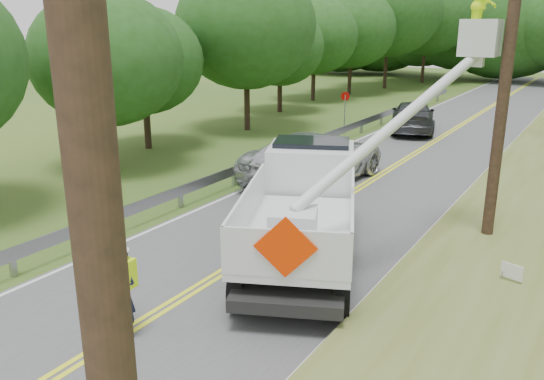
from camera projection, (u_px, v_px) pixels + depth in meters
The scene contains 11 objects.
ground at pixel (102, 347), 10.19m from camera, with size 140.00×140.00×0.00m, color #2F551D.
road at pixel (379, 176), 21.60m from camera, with size 7.20×96.00×0.03m.
guardrail at pixel (300, 147), 24.20m from camera, with size 0.18×48.00×0.77m.
treeline_left at pixel (338, 24), 40.26m from camera, with size 10.97×55.54×11.01m.
treeline_horizon at pixel (538, 26), 54.47m from camera, with size 57.36×14.53×10.75m.
flagger at pixel (120, 285), 10.26m from camera, with size 1.13×0.47×2.96m.
bucket_truck at pixel (318, 188), 14.44m from camera, with size 5.99×7.90×7.03m.
suv_silver at pixel (315, 157), 20.69m from camera, with size 3.07×6.65×1.85m, color silver.
suv_darkgrey at pixel (413, 117), 30.27m from camera, with size 2.29×5.63×1.63m, color #383B3E.
stop_sign_permanent at pixel (345, 107), 29.44m from camera, with size 0.46×0.20×2.28m.
yard_sign at pixel (512, 273), 12.09m from camera, with size 0.48×0.16×0.71m.
Camera 1 is at (7.34, -5.95, 5.74)m, focal length 36.43 mm.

